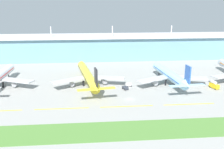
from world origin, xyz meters
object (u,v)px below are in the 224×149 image
airliner_near_middle (88,76)px  pushback_tug (125,88)px  baggage_cart (129,85)px  fuel_truck (214,85)px  airliner_far_middle (170,75)px

airliner_near_middle → pushback_tug: bearing=-25.8°
airliner_near_middle → baggage_cart: (26.71, -5.39, -5.19)m
baggage_cart → fuel_truck: size_ratio=0.51×
baggage_cart → airliner_far_middle: bearing=3.9°
airliner_near_middle → baggage_cart: bearing=-11.4°
airliner_near_middle → airliner_far_middle: bearing=-3.7°
baggage_cart → pushback_tug: (-3.26, -5.94, -0.16)m
airliner_far_middle → fuel_truck: (25.90, -10.59, -4.18)m
fuel_truck → airliner_near_middle: bearing=170.0°
baggage_cart → fuel_truck: 54.24m
pushback_tug → fuel_truck: 56.87m
airliner_far_middle → baggage_cart: (-27.63, -1.87, -5.18)m
airliner_near_middle → baggage_cart: 27.74m
pushback_tug → fuel_truck: bearing=-2.8°
baggage_cart → pushback_tug: 6.77m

